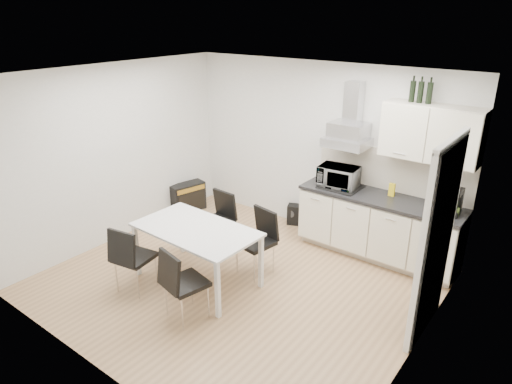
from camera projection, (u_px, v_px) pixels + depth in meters
ground at (237, 282)px, 5.89m from camera, size 4.50×4.50×0.00m
wall_back at (319, 150)px, 6.88m from camera, size 4.50×0.10×2.60m
wall_front at (87, 256)px, 3.92m from camera, size 4.50×0.10×2.60m
wall_left at (116, 154)px, 6.66m from camera, size 0.10×4.00×2.60m
wall_right at (426, 243)px, 4.14m from camera, size 0.10×4.00×2.60m
ceiling at (233, 76)px, 4.92m from camera, size 4.50×4.50×0.00m
doorway at (436, 243)px, 4.67m from camera, size 0.08×1.04×2.10m
kitchenette at (384, 202)px, 6.20m from camera, size 2.22×0.64×2.52m
dining_table at (196, 233)px, 5.67m from camera, size 1.57×0.93×0.75m
chair_far_left at (216, 223)px, 6.48m from camera, size 0.47×0.53×0.88m
chair_far_right at (255, 243)px, 5.93m from camera, size 0.52×0.57×0.88m
chair_near_left at (135, 258)px, 5.58m from camera, size 0.52×0.57×0.88m
chair_near_right at (186, 284)px, 5.06m from camera, size 0.54×0.58×0.88m
guitar_amp at (188, 197)px, 7.89m from camera, size 0.39×0.64×0.50m
floor_speaker at (294, 214)px, 7.43m from camera, size 0.25×0.24×0.33m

